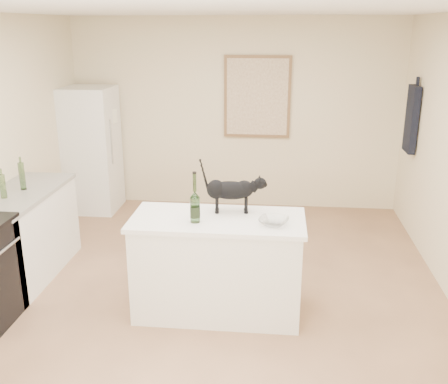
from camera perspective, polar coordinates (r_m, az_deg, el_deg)
The scene contains 17 objects.
floor at distance 5.01m, azimuth -1.56°, elevation -11.68°, with size 5.50×5.50×0.00m, color #A87B59.
ceiling at distance 4.35m, azimuth -1.86°, elevation 19.57°, with size 5.50×5.50×0.00m, color white.
wall_back at distance 7.18m, azimuth 1.25°, elevation 8.54°, with size 4.50×4.50×0.00m, color beige.
wall_front at distance 2.04m, azimuth -12.51°, elevation -17.75°, with size 4.50×4.50×0.00m, color beige.
island_base at distance 4.62m, azimuth -0.69°, elevation -8.34°, with size 1.44×0.67×0.86m, color white.
island_top at distance 4.44m, azimuth -0.71°, elevation -3.13°, with size 1.50×0.70×0.04m, color white.
left_cabinets at distance 5.65m, azimuth -21.25°, elevation -4.57°, with size 0.60×1.40×0.86m, color white.
left_countertop at distance 5.50m, azimuth -21.78°, elevation -0.23°, with size 0.62×1.44×0.04m, color gray.
fridge at distance 7.31m, azimuth -14.51°, elevation 4.55°, with size 0.68×0.68×1.70m, color white.
artwork_frame at distance 7.10m, azimuth 3.69°, elevation 10.44°, with size 0.90×0.03×1.10m, color brown.
artwork_canvas at distance 7.08m, azimuth 3.69°, elevation 10.42°, with size 0.82×0.00×1.02m, color beige.
hanging_garment at distance 6.65m, azimuth 20.05°, elevation 7.57°, with size 0.08×0.34×0.80m, color black.
black_cat at distance 4.51m, azimuth 0.73°, elevation -0.06°, with size 0.51×0.15×0.36m, color black, non-canonical shape.
wine_bottle at distance 4.28m, azimuth -3.24°, elevation -0.92°, with size 0.08×0.08×0.39m, color #255421.
glass_bowl at distance 4.29m, azimuth 5.52°, elevation -3.28°, with size 0.24×0.24×0.06m, color silver.
fridge_paper at distance 7.13m, azimuth -12.12°, elevation 8.20°, with size 0.01×0.15×0.19m, color white.
counter_bottle_cluster at distance 5.45m, azimuth -22.25°, elevation 1.16°, with size 0.12×0.33×0.28m.
Camera 1 is at (0.59, -4.31, 2.48)m, focal length 41.34 mm.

